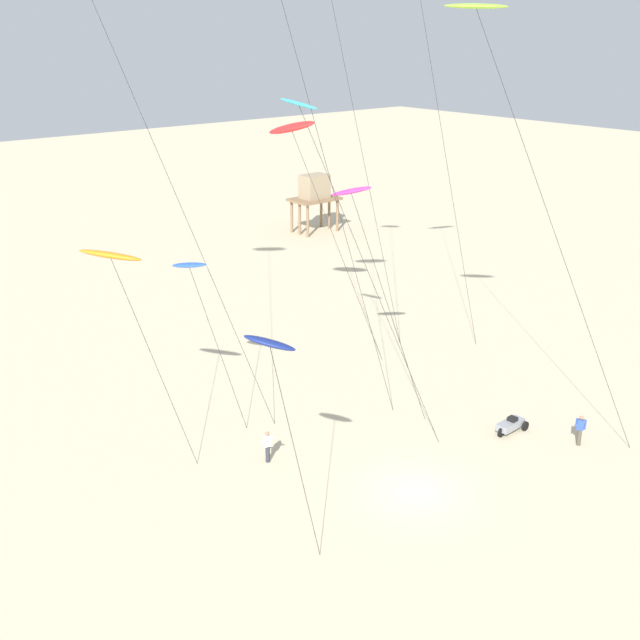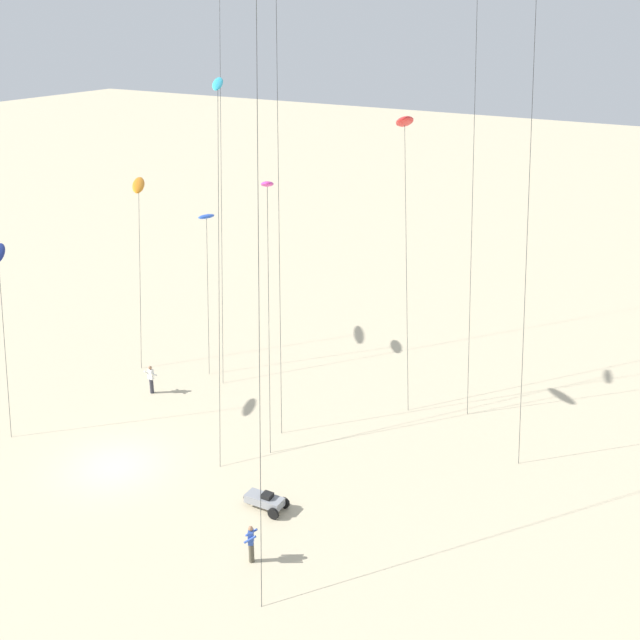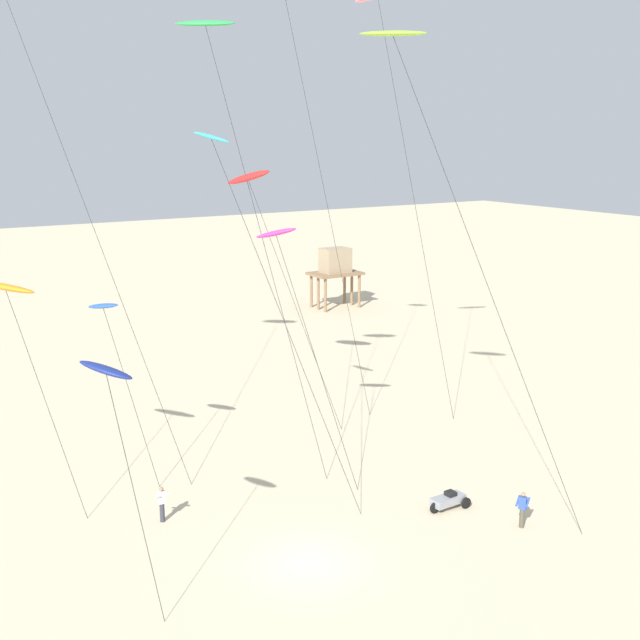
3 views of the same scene
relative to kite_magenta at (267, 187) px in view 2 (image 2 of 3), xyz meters
name	(u,v)px [view 2 (image 2 of 3)]	position (x,y,z in m)	size (l,w,h in m)	color
ground_plane	(115,466)	(-3.37, -8.43, -12.24)	(260.00, 260.00, 0.00)	beige
kite_magenta	(267,187)	(0.00, 0.00, 0.00)	(3.25, 4.78, 12.76)	#D8339E
kite_blue	(206,218)	(-7.33, 4.19, -3.44)	(2.24, 3.60, 9.17)	blue
kite_cyan	(218,95)	(-2.97, 0.26, 4.14)	(4.78, 7.32, 17.20)	#33BFE0
kite_orange	(138,186)	(-11.87, 3.52, -1.93)	(3.34, 4.68, 10.72)	orange
kite_red	(405,123)	(3.04, 8.86, 2.23)	(4.33, 6.79, 15.22)	red
kite_flyer_nearest	(251,543)	(6.28, -10.72, -11.35)	(0.69, 0.71, 1.67)	#4C4738
kite_flyer_middle	(151,379)	(-7.03, -1.80, -11.35)	(0.54, 0.51, 1.67)	#33333D
beach_buggy	(265,501)	(4.76, -7.57, -11.81)	(2.08, 1.05, 0.82)	gray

